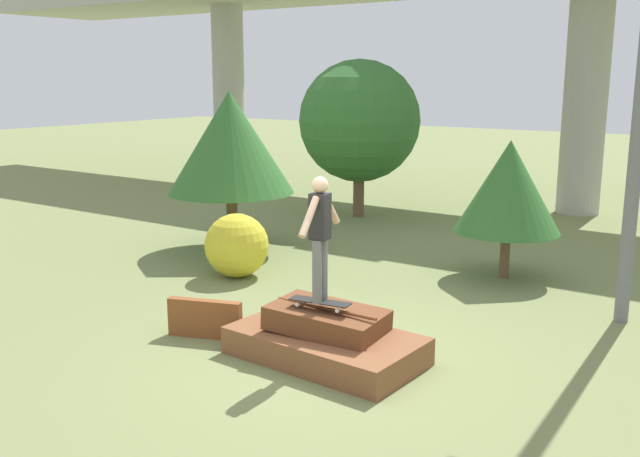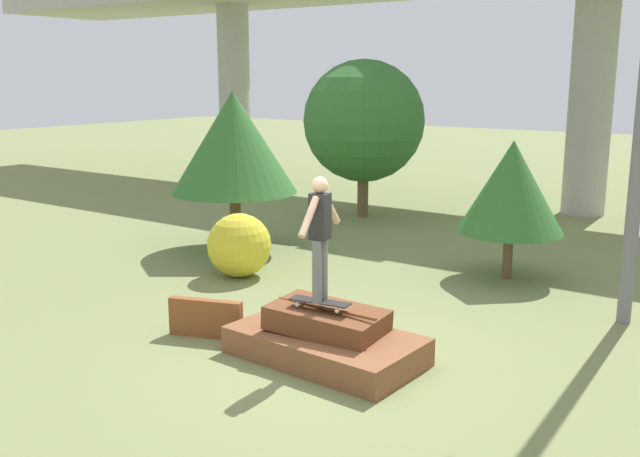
# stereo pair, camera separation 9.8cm
# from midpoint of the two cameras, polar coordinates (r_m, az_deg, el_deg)

# --- Properties ---
(ground_plane) EXTENTS (80.00, 80.00, 0.00)m
(ground_plane) POSITION_cam_midpoint_polar(r_m,az_deg,el_deg) (9.32, 0.76, -10.38)
(ground_plane) COLOR olive
(scrap_pile) EXTENTS (2.50, 1.48, 0.70)m
(scrap_pile) POSITION_cam_midpoint_polar(r_m,az_deg,el_deg) (9.24, 0.79, -8.84)
(scrap_pile) COLOR brown
(scrap_pile) RESTS_ON ground_plane
(scrap_plank_loose) EXTENTS (1.05, 0.48, 0.54)m
(scrap_plank_loose) POSITION_cam_midpoint_polar(r_m,az_deg,el_deg) (10.09, -8.85, -7.11)
(scrap_plank_loose) COLOR brown
(scrap_plank_loose) RESTS_ON ground_plane
(skateboard) EXTENTS (0.82, 0.32, 0.09)m
(skateboard) POSITION_cam_midpoint_polar(r_m,az_deg,el_deg) (9.03, 0.31, -5.89)
(skateboard) COLOR black
(skateboard) RESTS_ON scrap_pile
(skater) EXTENTS (0.25, 1.05, 1.58)m
(skater) POSITION_cam_midpoint_polar(r_m,az_deg,el_deg) (8.79, 0.32, -0.18)
(skater) COLOR slate
(skater) RESTS_ON skateboard
(tree_behind_left) EXTENTS (3.06, 3.06, 3.98)m
(tree_behind_left) POSITION_cam_midpoint_polar(r_m,az_deg,el_deg) (18.15, 3.68, 8.57)
(tree_behind_left) COLOR brown
(tree_behind_left) RESTS_ON ground_plane
(tree_behind_right) EXTENTS (2.57, 2.57, 3.28)m
(tree_behind_right) POSITION_cam_midpoint_polar(r_m,az_deg,el_deg) (14.63, -6.74, 6.84)
(tree_behind_right) COLOR brown
(tree_behind_right) RESTS_ON ground_plane
(tree_mid_back) EXTENTS (1.86, 1.86, 2.48)m
(tree_mid_back) POSITION_cam_midpoint_polar(r_m,az_deg,el_deg) (12.96, 15.29, 3.22)
(tree_mid_back) COLOR brown
(tree_mid_back) RESTS_ON ground_plane
(bush_yellow_flowering) EXTENTS (1.16, 1.16, 1.16)m
(bush_yellow_flowering) POSITION_cam_midpoint_polar(r_m,az_deg,el_deg) (12.90, -6.26, -1.34)
(bush_yellow_flowering) COLOR gold
(bush_yellow_flowering) RESTS_ON ground_plane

